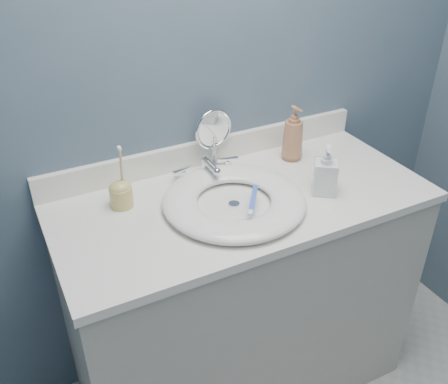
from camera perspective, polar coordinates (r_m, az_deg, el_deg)
back_wall at (r=1.69m, az=-2.18°, el=13.16°), size 2.20×0.02×2.40m
vanity_cabinet at (r=1.89m, az=1.93°, el=-12.27°), size 1.20×0.55×0.85m
countertop at (r=1.62m, az=2.21°, el=-1.03°), size 1.22×0.57×0.03m
backsplash at (r=1.79m, az=-1.84°, el=4.68°), size 1.22×0.02×0.09m
basin at (r=1.56m, az=1.16°, el=-0.97°), size 0.45×0.45×0.04m
drain at (r=1.56m, az=1.15°, el=-1.43°), size 0.04×0.04×0.01m
faucet at (r=1.70m, az=-1.96°, el=2.49°), size 0.25×0.13×0.07m
makeup_mirror at (r=1.73m, az=-1.20°, el=6.44°), size 0.15×0.08×0.22m
soap_bottle_amber at (r=1.81m, az=7.91°, el=6.66°), size 0.08×0.08×0.20m
soap_bottle_clear at (r=1.62m, az=11.55°, el=2.50°), size 0.10×0.11×0.17m
toothbrush_holder at (r=1.57m, az=-11.69°, el=-0.11°), size 0.07×0.07×0.21m
toothbrush_lying at (r=1.51m, az=3.33°, el=-0.99°), size 0.11×0.15×0.02m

